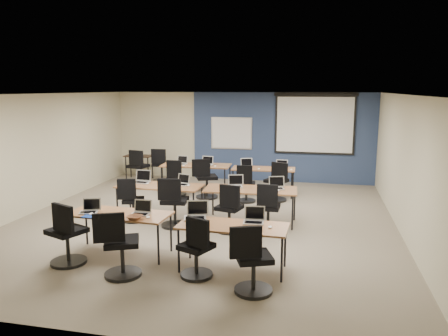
% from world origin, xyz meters
% --- Properties ---
extents(floor, '(8.00, 9.00, 0.02)m').
position_xyz_m(floor, '(0.00, 0.00, 0.00)').
color(floor, '#6B6354').
rests_on(floor, ground).
extents(ceiling, '(8.00, 9.00, 0.02)m').
position_xyz_m(ceiling, '(0.00, 0.00, 2.70)').
color(ceiling, white).
rests_on(ceiling, ground).
extents(wall_back, '(8.00, 0.04, 2.70)m').
position_xyz_m(wall_back, '(0.00, 4.50, 1.35)').
color(wall_back, beige).
rests_on(wall_back, ground).
extents(wall_front, '(8.00, 0.04, 2.70)m').
position_xyz_m(wall_front, '(0.00, -4.50, 1.35)').
color(wall_front, beige).
rests_on(wall_front, ground).
extents(wall_left, '(0.04, 9.00, 2.70)m').
position_xyz_m(wall_left, '(-4.00, 0.00, 1.35)').
color(wall_left, beige).
rests_on(wall_left, ground).
extents(wall_right, '(0.04, 9.00, 2.70)m').
position_xyz_m(wall_right, '(4.00, 0.00, 1.35)').
color(wall_right, beige).
rests_on(wall_right, ground).
extents(blue_accent_panel, '(5.50, 0.04, 2.70)m').
position_xyz_m(blue_accent_panel, '(1.25, 4.47, 1.35)').
color(blue_accent_panel, '#3D5977').
rests_on(blue_accent_panel, wall_back).
extents(whiteboard, '(1.28, 0.03, 0.98)m').
position_xyz_m(whiteboard, '(-0.30, 4.43, 1.45)').
color(whiteboard, silver).
rests_on(whiteboard, wall_back).
extents(projector_screen, '(2.40, 0.10, 1.82)m').
position_xyz_m(projector_screen, '(2.20, 4.41, 1.89)').
color(projector_screen, black).
rests_on(projector_screen, wall_back).
extents(training_table_front_left, '(1.74, 0.73, 0.73)m').
position_xyz_m(training_table_front_left, '(-0.90, -2.11, 0.68)').
color(training_table_front_left, '#A66835').
rests_on(training_table_front_left, floor).
extents(training_table_front_right, '(1.71, 0.71, 0.73)m').
position_xyz_m(training_table_front_right, '(1.12, -2.34, 0.68)').
color(training_table_front_right, brown).
rests_on(training_table_front_right, floor).
extents(training_table_mid_left, '(1.85, 0.77, 0.73)m').
position_xyz_m(training_table_mid_left, '(-1.01, 0.08, 0.69)').
color(training_table_mid_left, '#9F5E37').
rests_on(training_table_mid_left, floor).
extents(training_table_mid_right, '(1.94, 0.81, 0.73)m').
position_xyz_m(training_table_mid_right, '(0.99, 0.17, 0.69)').
color(training_table_mid_right, brown).
rests_on(training_table_mid_right, floor).
extents(training_table_back_left, '(1.90, 0.79, 0.73)m').
position_xyz_m(training_table_back_left, '(-0.95, 2.73, 0.69)').
color(training_table_back_left, brown).
rests_on(training_table_back_left, floor).
extents(training_table_back_right, '(1.66, 0.69, 0.73)m').
position_xyz_m(training_table_back_right, '(0.94, 2.63, 0.68)').
color(training_table_back_right, '#9C5C2B').
rests_on(training_table_back_right, floor).
extents(laptop_0, '(0.30, 0.25, 0.23)m').
position_xyz_m(laptop_0, '(-1.41, -2.18, 0.79)').
color(laptop_0, '#AFAFB4').
rests_on(laptop_0, training_table_front_left).
extents(mouse_0, '(0.08, 0.11, 0.04)m').
position_xyz_m(mouse_0, '(-1.32, -2.30, 0.74)').
color(mouse_0, white).
rests_on(mouse_0, training_table_front_left).
extents(task_chair_0, '(0.61, 0.58, 1.05)m').
position_xyz_m(task_chair_0, '(-1.53, -2.73, 0.44)').
color(task_chair_0, black).
rests_on(task_chair_0, floor).
extents(laptop_1, '(0.30, 0.26, 0.23)m').
position_xyz_m(laptop_1, '(-0.51, -2.09, 0.79)').
color(laptop_1, '#BDBDBD').
rests_on(laptop_1, training_table_front_left).
extents(mouse_1, '(0.08, 0.10, 0.03)m').
position_xyz_m(mouse_1, '(-0.31, -2.28, 0.74)').
color(mouse_1, white).
rests_on(mouse_1, training_table_front_left).
extents(task_chair_1, '(0.60, 0.57, 1.04)m').
position_xyz_m(task_chair_1, '(-0.50, -2.98, 0.43)').
color(task_chair_1, black).
rests_on(task_chair_1, floor).
extents(laptop_2, '(0.36, 0.30, 0.27)m').
position_xyz_m(laptop_2, '(0.45, -2.08, 0.80)').
color(laptop_2, '#B9BAC6').
rests_on(laptop_2, training_table_front_right).
extents(mouse_2, '(0.08, 0.11, 0.04)m').
position_xyz_m(mouse_2, '(0.71, -2.38, 0.74)').
color(mouse_2, white).
rests_on(mouse_2, training_table_front_right).
extents(task_chair_2, '(0.53, 0.50, 0.98)m').
position_xyz_m(task_chair_2, '(0.65, -2.76, 0.40)').
color(task_chair_2, black).
rests_on(task_chair_2, floor).
extents(laptop_3, '(0.32, 0.27, 0.25)m').
position_xyz_m(laptop_3, '(1.42, -2.13, 0.79)').
color(laptop_3, '#B7B7B7').
rests_on(laptop_3, training_table_front_right).
extents(mouse_3, '(0.08, 0.11, 0.04)m').
position_xyz_m(mouse_3, '(1.70, -2.35, 0.74)').
color(mouse_3, white).
rests_on(mouse_3, training_table_front_right).
extents(task_chair_3, '(0.57, 0.54, 1.02)m').
position_xyz_m(task_chair_3, '(1.53, -3.08, 0.42)').
color(task_chair_3, black).
rests_on(task_chair_3, floor).
extents(laptop_4, '(0.36, 0.31, 0.27)m').
position_xyz_m(laptop_4, '(-1.50, 0.26, 0.80)').
color(laptop_4, '#B7B6B8').
rests_on(laptop_4, training_table_mid_left).
extents(mouse_4, '(0.08, 0.11, 0.04)m').
position_xyz_m(mouse_4, '(-1.31, 0.14, 0.74)').
color(mouse_4, white).
rests_on(mouse_4, training_table_mid_left).
extents(task_chair_4, '(0.48, 0.48, 0.96)m').
position_xyz_m(task_chair_4, '(-1.49, -0.34, 0.39)').
color(task_chair_4, black).
rests_on(task_chair_4, floor).
extents(laptop_5, '(0.30, 0.25, 0.23)m').
position_xyz_m(laptop_5, '(-0.53, 0.24, 0.79)').
color(laptop_5, '#A2A2AE').
rests_on(laptop_5, training_table_mid_left).
extents(mouse_5, '(0.07, 0.10, 0.03)m').
position_xyz_m(mouse_5, '(-0.37, 0.15, 0.74)').
color(mouse_5, white).
rests_on(mouse_5, training_table_mid_left).
extents(task_chair_5, '(0.58, 0.58, 1.05)m').
position_xyz_m(task_chair_5, '(-0.49, -0.51, 0.44)').
color(task_chair_5, black).
rests_on(task_chair_5, floor).
extents(laptop_6, '(0.33, 0.28, 0.25)m').
position_xyz_m(laptop_6, '(0.63, 0.30, 0.79)').
color(laptop_6, silver).
rests_on(laptop_6, training_table_mid_right).
extents(mouse_6, '(0.07, 0.10, 0.03)m').
position_xyz_m(mouse_6, '(0.67, 0.07, 0.74)').
color(mouse_6, white).
rests_on(mouse_6, training_table_mid_right).
extents(task_chair_6, '(0.51, 0.51, 0.99)m').
position_xyz_m(task_chair_6, '(0.69, -0.58, 0.41)').
color(task_chair_6, black).
rests_on(task_chair_6, floor).
extents(laptop_7, '(0.33, 0.28, 0.25)m').
position_xyz_m(laptop_7, '(1.51, 0.31, 0.79)').
color(laptop_7, silver).
rests_on(laptop_7, training_table_mid_right).
extents(mouse_7, '(0.09, 0.12, 0.04)m').
position_xyz_m(mouse_7, '(1.57, 0.09, 0.74)').
color(mouse_7, white).
rests_on(mouse_7, training_table_mid_right).
extents(task_chair_7, '(0.50, 0.50, 0.99)m').
position_xyz_m(task_chair_7, '(1.43, -0.33, 0.41)').
color(task_chair_7, black).
rests_on(task_chair_7, floor).
extents(laptop_8, '(0.30, 0.26, 0.23)m').
position_xyz_m(laptop_8, '(-1.37, 2.73, 0.79)').
color(laptop_8, '#A0A0AA').
rests_on(laptop_8, training_table_back_left).
extents(mouse_8, '(0.07, 0.10, 0.04)m').
position_xyz_m(mouse_8, '(-1.23, 2.50, 0.74)').
color(mouse_8, white).
rests_on(mouse_8, training_table_back_left).
extents(task_chair_8, '(0.49, 0.49, 0.97)m').
position_xyz_m(task_chair_8, '(-1.31, 2.06, 0.40)').
color(task_chair_8, black).
rests_on(task_chair_8, floor).
extents(laptop_9, '(0.32, 0.27, 0.24)m').
position_xyz_m(laptop_9, '(-0.64, 2.74, 0.79)').
color(laptop_9, '#B3B3B3').
rests_on(laptop_9, training_table_back_left).
extents(mouse_9, '(0.07, 0.10, 0.04)m').
position_xyz_m(mouse_9, '(-0.37, 2.57, 0.74)').
color(mouse_9, white).
rests_on(mouse_9, training_table_back_left).
extents(task_chair_9, '(0.61, 0.58, 1.05)m').
position_xyz_m(task_chair_9, '(-0.48, 1.96, 0.44)').
color(task_chair_9, black).
rests_on(task_chair_9, floor).
extents(laptop_10, '(0.32, 0.27, 0.24)m').
position_xyz_m(laptop_10, '(0.47, 2.64, 0.79)').
color(laptop_10, '#BDBDBD').
rests_on(laptop_10, training_table_back_right).
extents(mouse_10, '(0.09, 0.12, 0.04)m').
position_xyz_m(mouse_10, '(0.84, 2.44, 0.74)').
color(mouse_10, white).
rests_on(mouse_10, training_table_back_right).
extents(task_chair_10, '(0.48, 0.48, 0.96)m').
position_xyz_m(task_chair_10, '(0.62, 1.78, 0.40)').
color(task_chair_10, black).
rests_on(task_chair_10, floor).
extents(laptop_11, '(0.30, 0.26, 0.23)m').
position_xyz_m(laptop_11, '(1.42, 2.65, 0.79)').
color(laptop_11, '#B7B7B7').
rests_on(laptop_11, training_table_back_right).
extents(mouse_11, '(0.06, 0.09, 0.03)m').
position_xyz_m(mouse_11, '(1.68, 2.53, 0.74)').
color(mouse_11, white).
rests_on(mouse_11, training_table_back_right).
extents(task_chair_11, '(0.58, 0.54, 1.02)m').
position_xyz_m(task_chair_11, '(1.36, 2.06, 0.42)').
color(task_chair_11, black).
rests_on(task_chair_11, floor).
extents(blue_mousepad, '(0.28, 0.23, 0.01)m').
position_xyz_m(blue_mousepad, '(-1.28, -2.38, 0.73)').
color(blue_mousepad, navy).
rests_on(blue_mousepad, training_table_front_left).
extents(snack_bowl, '(0.30, 0.30, 0.07)m').
position_xyz_m(snack_bowl, '(-0.50, -2.39, 0.76)').
color(snack_bowl, brown).
rests_on(snack_bowl, training_table_front_left).
extents(snack_plate, '(0.21, 0.21, 0.01)m').
position_xyz_m(snack_plate, '(0.59, -2.35, 0.74)').
color(snack_plate, white).
rests_on(snack_plate, training_table_front_right).
extents(coffee_cup, '(0.07, 0.07, 0.05)m').
position_xyz_m(coffee_cup, '(0.59, -2.40, 0.77)').
color(coffee_cup, silver).
rests_on(coffee_cup, snack_plate).
extents(utility_table, '(0.85, 0.47, 0.75)m').
position_xyz_m(utility_table, '(-3.14, 3.86, 0.65)').
color(utility_table, black).
rests_on(utility_table, floor).
extents(spare_chair_a, '(0.55, 0.55, 1.03)m').
position_xyz_m(spare_chair_a, '(-2.32, 3.62, 0.43)').
color(spare_chair_a, black).
rests_on(spare_chair_a, floor).
extents(spare_chair_b, '(0.58, 0.58, 1.05)m').
position_xyz_m(spare_chair_b, '(-2.84, 3.07, 0.44)').
color(spare_chair_b, black).
rests_on(spare_chair_b, floor).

